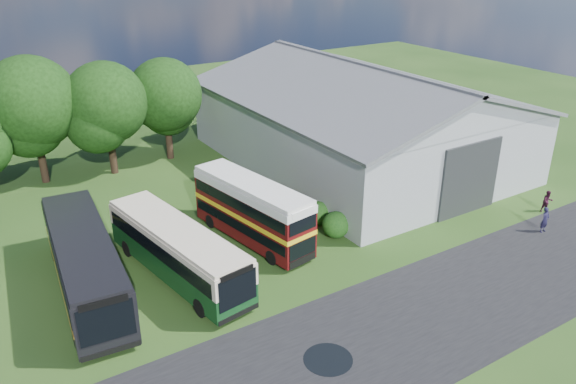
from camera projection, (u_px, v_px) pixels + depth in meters
ground at (317, 314)px, 27.73m from camera, size 120.00×120.00×0.00m
asphalt_road at (404, 326)px, 26.87m from camera, size 60.00×8.00×0.02m
puddle at (328, 360)px, 24.68m from camera, size 2.20×2.20×0.01m
storage_shed at (357, 111)px, 45.67m from camera, size 18.80×24.80×8.15m
tree_mid at (31, 103)px, 40.46m from camera, size 6.80×6.80×9.60m
tree_right_a at (106, 103)px, 42.33m from camera, size 6.26×6.26×8.83m
tree_right_b at (165, 95)px, 45.48m from camera, size 5.98×5.98×8.45m
shrub_front at (335, 236)px, 35.09m from camera, size 1.70×1.70×1.70m
shrub_mid at (317, 223)px, 36.63m from camera, size 1.60×1.60×1.60m
bus_green_single at (178, 250)px, 30.23m from camera, size 4.22×11.19×3.01m
bus_maroon_double at (252, 211)px, 33.87m from camera, size 3.74×9.23×3.86m
bus_dark_single at (85, 263)px, 28.79m from camera, size 3.81×12.13×3.29m
visitor_a at (545, 220)px, 35.20m from camera, size 0.63×0.43×1.69m
visitor_b at (547, 202)px, 37.87m from camera, size 0.90×0.81×1.53m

